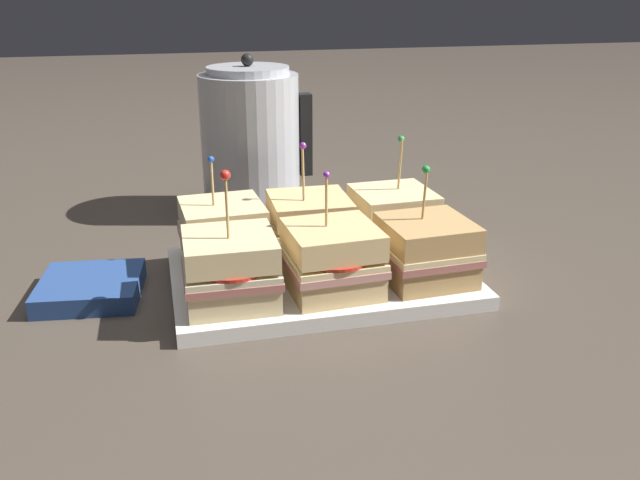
{
  "coord_description": "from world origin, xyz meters",
  "views": [
    {
      "loc": [
        -0.19,
        -0.77,
        0.37
      ],
      "look_at": [
        0.0,
        0.0,
        0.06
      ],
      "focal_mm": 38.0,
      "sensor_mm": 36.0,
      "label": 1
    }
  ],
  "objects": [
    {
      "name": "sandwich_front_left",
      "position": [
        -0.12,
        -0.06,
        0.06
      ],
      "size": [
        0.11,
        0.11,
        0.16
      ],
      "color": "beige",
      "rests_on": "serving_platter"
    },
    {
      "name": "sandwich_front_center",
      "position": [
        0.0,
        -0.06,
        0.06
      ],
      "size": [
        0.11,
        0.11,
        0.15
      ],
      "color": "#DBB77A",
      "rests_on": "serving_platter"
    },
    {
      "name": "sandwich_front_right",
      "position": [
        0.12,
        -0.06,
        0.06
      ],
      "size": [
        0.11,
        0.11,
        0.14
      ],
      "color": "tan",
      "rests_on": "serving_platter"
    },
    {
      "name": "serving_platter",
      "position": [
        0.0,
        0.0,
        0.01
      ],
      "size": [
        0.37,
        0.25,
        0.02
      ],
      "color": "white",
      "rests_on": "ground_plane"
    },
    {
      "name": "sandwich_back_right",
      "position": [
        0.12,
        0.06,
        0.06
      ],
      "size": [
        0.11,
        0.11,
        0.15
      ],
      "color": "beige",
      "rests_on": "serving_platter"
    },
    {
      "name": "napkin_stack",
      "position": [
        -0.28,
        0.03,
        0.01
      ],
      "size": [
        0.13,
        0.13,
        0.02
      ],
      "color": "navy",
      "rests_on": "ground_plane"
    },
    {
      "name": "sandwich_back_center",
      "position": [
        -0.0,
        0.06,
        0.06
      ],
      "size": [
        0.11,
        0.11,
        0.16
      ],
      "color": "#DBB77A",
      "rests_on": "serving_platter"
    },
    {
      "name": "sandwich_back_left",
      "position": [
        -0.12,
        0.06,
        0.06
      ],
      "size": [
        0.11,
        0.11,
        0.14
      ],
      "color": "beige",
      "rests_on": "serving_platter"
    },
    {
      "name": "ground_plane",
      "position": [
        0.0,
        0.0,
        0.0
      ],
      "size": [
        6.0,
        6.0,
        0.0
      ],
      "primitive_type": "plane",
      "color": "#4C4238"
    },
    {
      "name": "kettle_steel",
      "position": [
        -0.04,
        0.32,
        0.12
      ],
      "size": [
        0.18,
        0.16,
        0.26
      ],
      "color": "#B7BABF",
      "rests_on": "ground_plane"
    }
  ]
}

